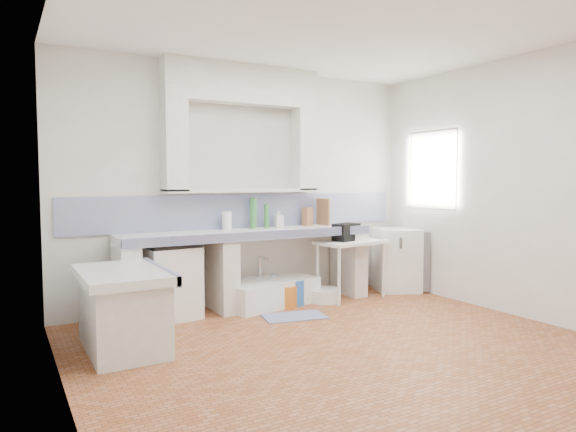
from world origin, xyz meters
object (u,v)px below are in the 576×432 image
sink (268,293)px  side_table (351,269)px  stove (170,282)px  fridge (397,260)px

sink → side_table: side_table is taller
stove → side_table: size_ratio=0.88×
stove → sink: 1.20m
stove → fridge: size_ratio=0.93×
stove → sink: size_ratio=0.67×
sink → fridge: bearing=-16.6°
sink → fridge: fridge is taller
sink → side_table: size_ratio=1.32×
side_table → fridge: (0.81, 0.07, 0.05)m
stove → side_table: stove is taller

